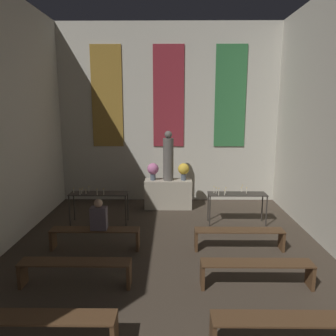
% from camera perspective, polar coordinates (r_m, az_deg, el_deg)
% --- Properties ---
extents(wall_back, '(7.48, 0.16, 5.86)m').
position_cam_1_polar(wall_back, '(11.06, 0.10, 9.46)').
color(wall_back, beige).
rests_on(wall_back, ground_plane).
extents(altar, '(1.49, 0.59, 0.90)m').
position_cam_1_polar(altar, '(10.49, 0.05, -4.52)').
color(altar, '#ADA38E').
rests_on(altar, ground_plane).
extents(statue, '(0.33, 0.33, 1.56)m').
position_cam_1_polar(statue, '(10.23, 0.05, 1.84)').
color(statue, '#5B5651').
rests_on(statue, altar).
extents(flower_vase_left, '(0.36, 0.36, 0.54)m').
position_cam_1_polar(flower_vase_left, '(10.32, -2.64, -0.31)').
color(flower_vase_left, '#4C5666').
rests_on(flower_vase_left, altar).
extents(flower_vase_right, '(0.36, 0.36, 0.54)m').
position_cam_1_polar(flower_vase_right, '(10.31, 2.74, -0.32)').
color(flower_vase_right, '#4C5666').
rests_on(flower_vase_right, altar).
extents(candle_rack_left, '(1.59, 0.48, 1.04)m').
position_cam_1_polar(candle_rack_left, '(9.25, -12.01, -4.91)').
color(candle_rack_left, '#332D28').
rests_on(candle_rack_left, ground_plane).
extents(candle_rack_right, '(1.59, 0.48, 1.06)m').
position_cam_1_polar(candle_rack_right, '(9.21, 11.89, -4.97)').
color(candle_rack_right, '#332D28').
rests_on(candle_rack_right, ground_plane).
extents(pew_second_left, '(2.01, 0.36, 0.48)m').
position_cam_1_polar(pew_second_left, '(5.16, -21.12, -24.15)').
color(pew_second_left, '#4C331E').
rests_on(pew_second_left, ground_plane).
extents(pew_second_right, '(2.01, 0.36, 0.48)m').
position_cam_1_polar(pew_second_right, '(5.09, 19.91, -24.56)').
color(pew_second_right, '#4C331E').
rests_on(pew_second_right, ground_plane).
extents(pew_third_left, '(2.01, 0.36, 0.48)m').
position_cam_1_polar(pew_third_left, '(6.41, -15.83, -16.42)').
color(pew_third_left, '#4C331E').
rests_on(pew_third_left, ground_plane).
extents(pew_third_right, '(2.01, 0.36, 0.48)m').
position_cam_1_polar(pew_third_right, '(6.36, 15.16, -16.62)').
color(pew_third_right, '#4C331E').
rests_on(pew_third_right, ground_plane).
extents(pew_back_left, '(2.01, 0.36, 0.48)m').
position_cam_1_polar(pew_back_left, '(7.78, -12.58, -11.24)').
color(pew_back_left, '#4C331E').
rests_on(pew_back_left, ground_plane).
extents(pew_back_right, '(2.01, 0.36, 0.48)m').
position_cam_1_polar(pew_back_right, '(7.74, 12.26, -11.35)').
color(pew_back_right, '#4C331E').
rests_on(pew_back_right, ground_plane).
extents(person_seated, '(0.36, 0.24, 0.71)m').
position_cam_1_polar(person_seated, '(7.60, -11.96, -8.21)').
color(person_seated, '#564C56').
rests_on(person_seated, pew_back_left).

